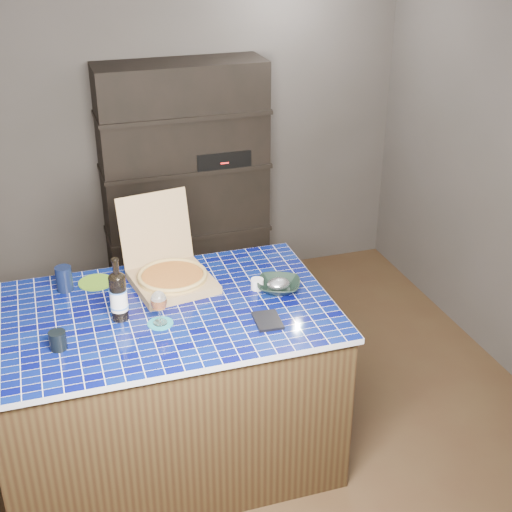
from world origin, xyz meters
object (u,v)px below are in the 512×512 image
object	(u,v)px
kitchen_island	(167,386)
wine_glass	(159,302)
bowl	(279,286)
mead_bottle	(118,296)
dvd_case	(268,321)
pizza_box	(171,274)

from	to	relation	value
kitchen_island	wine_glass	distance (m)	0.61
kitchen_island	bowl	world-z (taller)	bowl
mead_bottle	bowl	size ratio (longest dim) A/B	1.47
mead_bottle	wine_glass	world-z (taller)	mead_bottle
dvd_case	bowl	bearing A→B (deg)	64.99
wine_glass	bowl	size ratio (longest dim) A/B	0.78
pizza_box	bowl	xyz separation A→B (m)	(0.52, -0.25, -0.03)
pizza_box	bowl	world-z (taller)	pizza_box
pizza_box	dvd_case	bearing A→B (deg)	-63.71
mead_bottle	pizza_box	bearing A→B (deg)	41.40
mead_bottle	wine_glass	size ratio (longest dim) A/B	1.89
pizza_box	kitchen_island	bearing A→B (deg)	-120.72
wine_glass	pizza_box	bearing A→B (deg)	70.64
mead_bottle	dvd_case	xyz separation A→B (m)	(0.68, -0.25, -0.12)
kitchen_island	dvd_case	size ratio (longest dim) A/B	9.83
wine_glass	bowl	world-z (taller)	wine_glass
bowl	dvd_case	bearing A→B (deg)	-119.27
pizza_box	wine_glass	size ratio (longest dim) A/B	3.06
kitchen_island	bowl	xyz separation A→B (m)	(0.63, 0.01, 0.50)
kitchen_island	mead_bottle	distance (m)	0.64
pizza_box	mead_bottle	bearing A→B (deg)	-147.38
pizza_box	wine_glass	distance (m)	0.41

